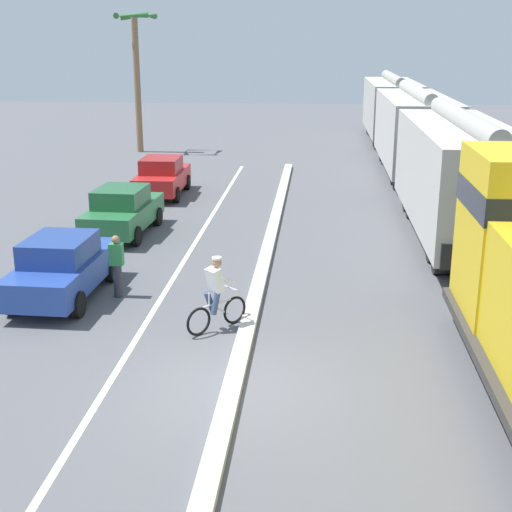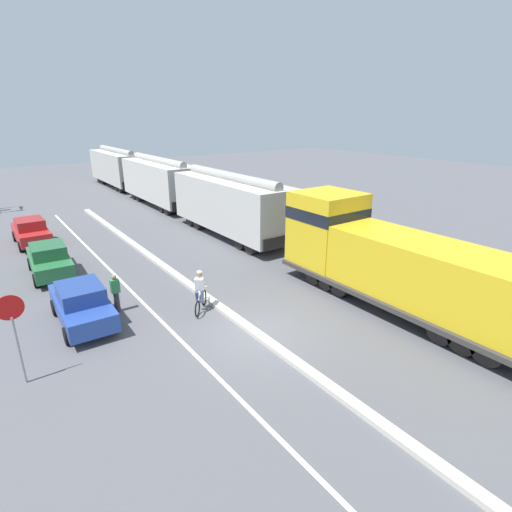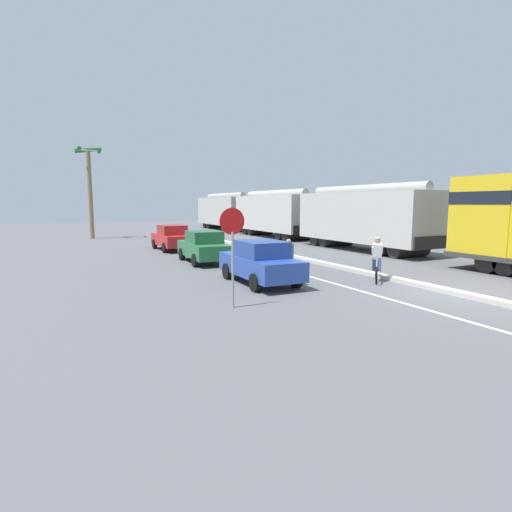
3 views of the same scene
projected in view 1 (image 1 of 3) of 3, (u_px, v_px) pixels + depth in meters
ground_plane at (233, 388)px, 13.52m from camera, size 120.00×120.00×0.00m
median_curb at (259, 281)px, 19.20m from camera, size 0.36×36.00×0.16m
lane_stripe at (172, 281)px, 19.43m from camera, size 0.14×36.00×0.01m
hopper_car_lead at (458, 176)px, 22.91m from camera, size 2.90×10.60×4.18m
hopper_car_middle at (414, 131)px, 33.96m from camera, size 2.90×10.60×4.18m
hopper_car_trailing at (391, 108)px, 45.00m from camera, size 2.90×10.60×4.18m
parked_car_blue at (63, 267)px, 17.97m from camera, size 1.91×4.24×1.62m
parked_car_green at (123, 211)px, 23.75m from camera, size 1.98×4.27×1.62m
parked_car_red at (162, 176)px, 29.60m from camera, size 1.88×4.22×1.62m
cyclist at (216, 296)px, 15.96m from camera, size 1.21×1.30×1.71m
palm_tree_near at (136, 56)px, 39.67m from camera, size 2.34×2.26×7.68m
pedestrian_by_cars at (117, 265)px, 18.01m from camera, size 0.34×0.22×1.62m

